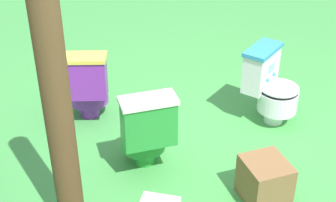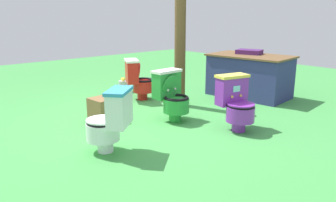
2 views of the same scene
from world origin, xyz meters
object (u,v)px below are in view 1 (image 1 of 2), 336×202
object	(u,v)px
toilet_green	(146,130)
small_crate	(265,181)
wooden_post	(59,117)
toilet_white	(270,85)
toilet_purple	(86,85)

from	to	relation	value
toilet_green	small_crate	size ratio (longest dim) A/B	2.11
toilet_green	small_crate	bearing A→B (deg)	-40.13
toilet_green	wooden_post	world-z (taller)	wooden_post
toilet_white	toilet_green	world-z (taller)	same
toilet_purple	toilet_white	bearing A→B (deg)	-1.41
toilet_green	wooden_post	size ratio (longest dim) A/B	0.39
toilet_green	wooden_post	distance (m)	1.01
small_crate	toilet_green	bearing A→B (deg)	52.17
toilet_white	small_crate	size ratio (longest dim) A/B	2.11
wooden_post	toilet_green	bearing A→B (deg)	-51.00
toilet_white	toilet_purple	world-z (taller)	same
toilet_white	small_crate	xyz separation A→B (m)	(-1.02, 0.51, -0.20)
toilet_purple	small_crate	distance (m)	1.87
toilet_white	toilet_green	bearing A→B (deg)	-21.96
toilet_white	wooden_post	world-z (taller)	wooden_post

